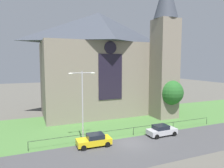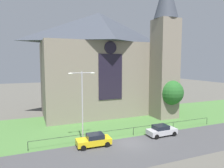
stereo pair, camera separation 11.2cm
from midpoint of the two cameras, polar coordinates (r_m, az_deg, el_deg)
ground at (r=35.94m, az=-2.14°, el=-10.55°), size 160.00×160.00×0.00m
road_asphalt at (r=25.66m, az=7.57°, el=-17.51°), size 120.00×8.00×0.01m
grass_verge at (r=34.15m, az=-0.96°, el=-11.43°), size 120.00×20.00×0.01m
church_building at (r=41.51m, az=-2.16°, el=6.03°), size 23.20×16.20×26.00m
iron_railing at (r=29.76m, az=6.05°, el=-12.17°), size 27.59×0.07×1.13m
tree_right_near at (r=38.71m, az=16.05°, el=-2.31°), size 4.49×4.49×7.08m
tree_right_far at (r=45.82m, az=15.20°, el=-1.16°), size 4.33×4.33×6.90m
streetlamp_near at (r=25.93m, az=-8.11°, el=-4.04°), size 3.37×0.26×9.13m
parked_car_yellow at (r=26.24m, az=-4.87°, el=-15.19°), size 4.25×2.13×1.51m
parked_car_silver at (r=30.39m, az=13.62°, el=-12.35°), size 4.23×2.09×1.51m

